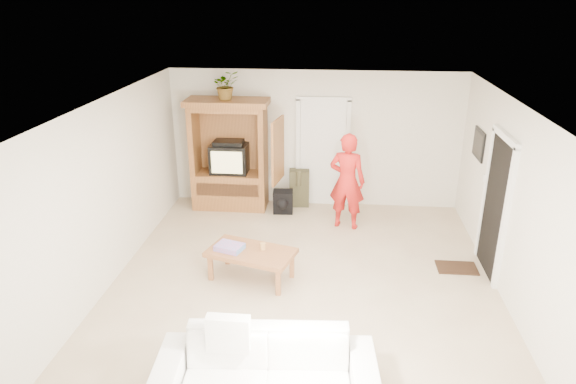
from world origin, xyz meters
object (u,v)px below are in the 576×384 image
(armoire, at_px, (231,162))
(man, at_px, (347,181))
(sofa, at_px, (266,370))
(coffee_table, at_px, (251,254))

(armoire, relative_size, man, 1.22)
(sofa, height_order, coffee_table, sofa)
(sofa, xyz_separation_m, coffee_table, (-0.54, 2.31, 0.07))
(armoire, relative_size, coffee_table, 1.54)
(man, xyz_separation_m, coffee_table, (-1.38, -1.93, -0.46))
(armoire, bearing_deg, coffee_table, -72.90)
(man, relative_size, sofa, 0.76)
(man, xyz_separation_m, sofa, (-0.84, -4.24, -0.53))
(sofa, bearing_deg, coffee_table, 99.07)
(armoire, xyz_separation_m, sofa, (1.35, -4.96, -0.58))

